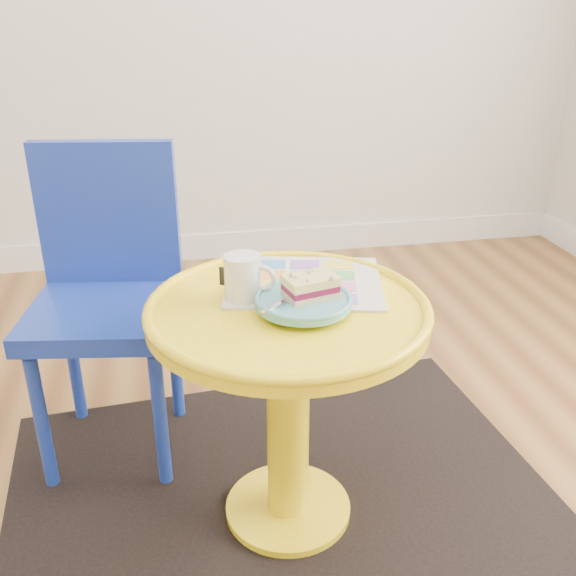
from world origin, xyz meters
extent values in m
cube|color=white|center=(0.00, 1.99, 0.06)|extent=(4.00, 0.02, 0.12)
cube|color=black|center=(0.34, 0.32, 0.00)|extent=(1.38, 1.19, 0.01)
cylinder|color=yellow|center=(0.34, 0.32, 0.01)|extent=(0.29, 0.29, 0.03)
cylinder|color=yellow|center=(0.34, 0.32, 0.27)|extent=(0.09, 0.09, 0.49)
cylinder|color=yellow|center=(0.34, 0.32, 0.53)|extent=(0.58, 0.58, 0.03)
cylinder|color=#17309B|center=(-0.22, 0.53, 0.18)|extent=(0.03, 0.03, 0.37)
cylinder|color=#17309B|center=(0.05, 0.48, 0.18)|extent=(0.03, 0.03, 0.37)
cylinder|color=#17309B|center=(-0.18, 0.81, 0.18)|extent=(0.03, 0.03, 0.37)
cylinder|color=#17309B|center=(0.10, 0.76, 0.18)|extent=(0.03, 0.03, 0.37)
cube|color=#17309B|center=(-0.06, 0.64, 0.41)|extent=(0.40, 0.40, 0.05)
cube|color=#17309B|center=(-0.04, 0.80, 0.61)|extent=(0.35, 0.09, 0.37)
cube|color=silver|center=(0.39, 0.43, 0.55)|extent=(0.39, 0.35, 0.01)
cylinder|color=white|center=(0.25, 0.37, 0.60)|extent=(0.08, 0.08, 0.10)
torus|color=white|center=(0.29, 0.35, 0.60)|extent=(0.06, 0.03, 0.06)
cylinder|color=#D1B78C|center=(0.25, 0.37, 0.64)|extent=(0.07, 0.07, 0.01)
cylinder|color=teal|center=(0.36, 0.29, 0.56)|extent=(0.07, 0.07, 0.01)
cylinder|color=teal|center=(0.36, 0.29, 0.57)|extent=(0.19, 0.19, 0.01)
cube|color=#D3BC8C|center=(0.38, 0.30, 0.58)|extent=(0.11, 0.09, 0.01)
cube|color=maroon|center=(0.38, 0.30, 0.59)|extent=(0.11, 0.09, 0.01)
cube|color=#EADB8C|center=(0.38, 0.30, 0.61)|extent=(0.11, 0.09, 0.02)
cube|color=silver|center=(0.32, 0.28, 0.58)|extent=(0.10, 0.08, 0.00)
cube|color=silver|center=(0.37, 0.32, 0.58)|extent=(0.04, 0.04, 0.00)
camera|label=1|loc=(0.11, -0.82, 1.12)|focal=40.00mm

